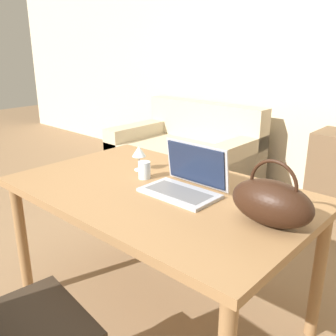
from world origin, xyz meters
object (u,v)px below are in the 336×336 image
couch (186,157)px  handbag (272,202)px  laptop (187,179)px  wine_glass (139,152)px  drinking_glass (144,170)px

couch → handbag: size_ratio=4.24×
couch → laptop: laptop is taller
couch → wine_glass: size_ratio=10.16×
laptop → handbag: handbag is taller
laptop → handbag: bearing=-5.9°
laptop → wine_glass: 0.40m
wine_glass → handbag: 0.86m
couch → drinking_glass: (1.03, -1.60, 0.50)m
laptop → wine_glass: bearing=170.8°
drinking_glass → wine_glass: (-0.12, 0.07, 0.06)m
drinking_glass → handbag: size_ratio=0.27×
drinking_glass → wine_glass: wine_glass is taller
couch → wine_glass: (0.91, -1.52, 0.56)m
couch → handbag: handbag is taller
laptop → drinking_glass: bearing=-178.2°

